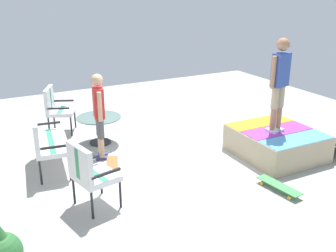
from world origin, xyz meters
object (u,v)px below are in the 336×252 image
Objects in this scene: patio_bench at (43,137)px; patio_chair_near_house at (56,106)px; patio_chair_by_wall at (88,170)px; skate_ramp at (277,143)px; skateboard_by_bench at (112,166)px; skateboard_spare at (279,186)px; person_watching at (99,111)px; person_skater at (280,78)px; patio_table at (99,125)px.

patio_bench is 1.85m from patio_chair_near_house.
patio_bench is at bearing 10.42° from patio_chair_by_wall.
patio_chair_near_house is 3.40m from patio_chair_by_wall.
skate_ramp is 3.15m from skateboard_by_bench.
skateboard_by_bench is 1.00× the size of skateboard_spare.
person_watching is at bearing 39.53° from skateboard_spare.
person_watching is (-1.77, -0.41, 0.32)m from patio_chair_near_house.
skateboard_by_bench is (-0.62, -1.01, -0.53)m from patio_bench.
patio_chair_by_wall is 1.25× the size of skateboard_spare.
skate_ramp is at bearing -115.81° from person_watching.
skate_ramp is 1.27m from person_skater.
patio_chair_by_wall is (-0.16, 3.74, 0.35)m from skate_ramp.
patio_chair_near_house is 1.25× the size of skateboard_spare.
person_skater is at bearing -134.24° from patio_chair_near_house.
patio_chair_near_house is at bearing 30.21° from skateboard_spare.
person_watching reaches higher than patio_table.
patio_table is at bearing 52.17° from skate_ramp.
person_watching reaches higher than patio_chair_by_wall.
skate_ramp is 3.42m from person_watching.
patio_bench is 4.30m from person_skater.
skateboard_by_bench is (-1.32, 0.22, -0.32)m from patio_table.
skate_ramp is 3.56m from patio_table.
patio_chair_near_house reaches higher than skate_ramp.
patio_bench is 4.06m from skateboard_spare.
person_watching is at bearing -166.81° from patio_chair_near_house.
patio_chair_near_house reaches higher than skateboard_spare.
patio_table is (0.70, -1.23, -0.21)m from patio_bench.
skate_ramp is at bearing -87.58° from patio_chair_by_wall.
skateboard_spare is at bearing -150.01° from patio_table.
skateboard_spare is (-2.55, -3.11, -0.53)m from patio_bench.
skate_ramp is at bearing -40.94° from skateboard_spare.
patio_chair_by_wall is at bearing 174.86° from patio_chair_near_house.
person_skater is 2.10× the size of skateboard_spare.
patio_table reaches higher than skateboard_spare.
skateboard_spare is at bearing -108.02° from patio_chair_by_wall.
person_skater reaches higher than skate_ramp.
skateboard_spare is (-1.93, -2.10, 0.00)m from skateboard_by_bench.
person_skater reaches higher than person_watching.
person_watching is (-0.02, -1.02, 0.32)m from patio_bench.
patio_chair_near_house is (3.23, 3.43, 0.35)m from skate_ramp.
skate_ramp reaches higher than skateboard_by_bench.
patio_table is 1.10× the size of skateboard_by_bench.
patio_chair_near_house is 0.59× the size of person_skater.
patio_chair_by_wall is at bearing 71.98° from skateboard_spare.
skateboard_by_bench is (0.87, 2.92, -1.44)m from person_skater.
patio_chair_by_wall is 2.53m from patio_table.
patio_chair_near_house reaches higher than skateboard_by_bench.
patio_bench is 1.07m from person_watching.
person_watching is (1.62, -0.72, 0.32)m from patio_chair_by_wall.
skate_ramp is 2.56× the size of skateboard_spare.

